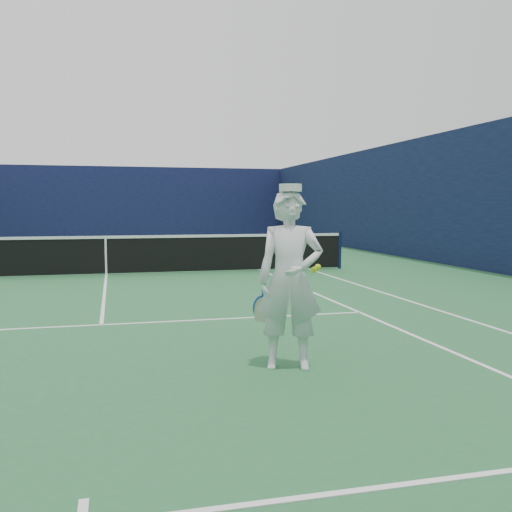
# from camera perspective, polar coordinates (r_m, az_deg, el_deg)

# --- Properties ---
(ground) EXTENTS (80.00, 80.00, 0.00)m
(ground) POSITION_cam_1_polar(r_m,az_deg,el_deg) (15.09, -14.74, -1.85)
(ground) COLOR #256336
(ground) RESTS_ON ground
(court_markings) EXTENTS (11.03, 23.83, 0.01)m
(court_markings) POSITION_cam_1_polar(r_m,az_deg,el_deg) (15.09, -14.74, -1.84)
(court_markings) COLOR white
(court_markings) RESTS_ON ground
(windscreen_fence) EXTENTS (20.12, 36.12, 4.00)m
(windscreen_fence) POSITION_cam_1_polar(r_m,az_deg,el_deg) (14.99, -14.91, 5.76)
(windscreen_fence) COLOR #0F1439
(windscreen_fence) RESTS_ON ground
(tennis_net) EXTENTS (12.88, 0.09, 1.07)m
(tennis_net) POSITION_cam_1_polar(r_m,az_deg,el_deg) (15.04, -14.79, 0.25)
(tennis_net) COLOR #141E4C
(tennis_net) RESTS_ON ground
(tennis_player) EXTENTS (0.80, 0.68, 1.98)m
(tennis_player) POSITION_cam_1_polar(r_m,az_deg,el_deg) (6.12, 3.41, -2.32)
(tennis_player) COLOR white
(tennis_player) RESTS_ON ground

